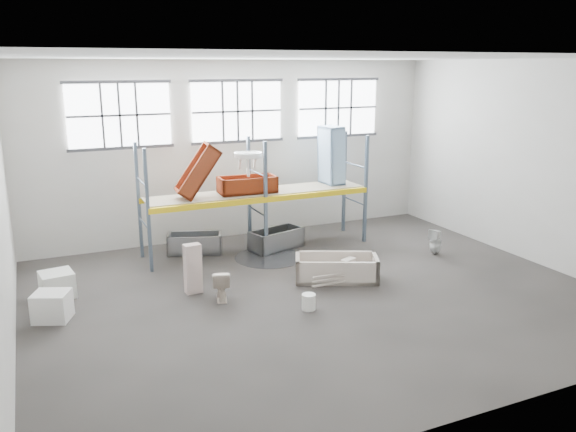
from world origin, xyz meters
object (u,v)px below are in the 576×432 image
cistern_tall (193,269)px  carton_near (52,306)px  toilet_beige (221,284)px  blue_tub_upright (331,156)px  bathtub_beige (336,268)px  steel_tub_right (276,239)px  bucket (309,302)px  toilet_white (435,241)px  rust_tub_flat (247,184)px  steel_tub_left (195,243)px

cistern_tall → carton_near: 2.92m
toilet_beige → blue_tub_upright: 5.67m
bathtub_beige → cistern_tall: size_ratio=1.72×
toilet_beige → steel_tub_right: 3.70m
cistern_tall → bucket: 2.69m
steel_tub_right → toilet_white: bearing=-30.5°
rust_tub_flat → cistern_tall: bearing=-133.1°
rust_tub_flat → carton_near: bearing=-153.4°
toilet_beige → steel_tub_right: toilet_beige is taller
toilet_white → toilet_beige: bearing=-106.0°
toilet_white → blue_tub_upright: bearing=-165.3°
bathtub_beige → carton_near: (-6.15, 0.34, 0.00)m
cistern_tall → toilet_beige: bearing=-57.7°
toilet_white → bucket: bearing=-89.8°
steel_tub_left → blue_tub_upright: bearing=-3.7°
carton_near → bucket: bearing=-18.7°
steel_tub_left → rust_tub_flat: (1.36, -0.44, 1.56)m
bathtub_beige → blue_tub_upright: blue_tub_upright is taller
steel_tub_left → toilet_beige: bearing=-95.9°
bathtub_beige → bucket: (-1.35, -1.28, -0.11)m
toilet_white → steel_tub_left: 6.38m
toilet_white → steel_tub_left: size_ratio=0.49×
steel_tub_right → bucket: size_ratio=4.41×
rust_tub_flat → carton_near: (-5.04, -2.53, -1.54)m
cistern_tall → steel_tub_right: bearing=33.0°
steel_tub_left → steel_tub_right: steel_tub_right is taller
toilet_white → bucket: toilet_white is taller
bathtub_beige → rust_tub_flat: (-1.11, 2.87, 1.54)m
bucket → carton_near: size_ratio=0.50×
toilet_white → carton_near: size_ratio=1.03×
carton_near → rust_tub_flat: bearing=26.6°
bathtub_beige → cistern_tall: cistern_tall is taller
bathtub_beige → toilet_white: size_ratio=2.78×
cistern_tall → carton_near: bearing=-178.9°
toilet_beige → steel_tub_right: bearing=-115.7°
steel_tub_left → blue_tub_upright: 4.49m
cistern_tall → blue_tub_upright: bearing=24.0°
toilet_beige → cistern_tall: 0.78m
bathtub_beige → toilet_beige: 2.81m
bathtub_beige → toilet_white: toilet_white is taller
toilet_beige → blue_tub_upright: bearing=-128.3°
steel_tub_left → steel_tub_right: size_ratio=0.96×
steel_tub_left → bucket: (1.12, -4.59, -0.09)m
rust_tub_flat → blue_tub_upright: bearing=4.0°
bathtub_beige → rust_tub_flat: size_ratio=1.27×
blue_tub_upright → carton_near: 8.36m
steel_tub_right → blue_tub_upright: size_ratio=0.89×
steel_tub_left → blue_tub_upright: size_ratio=0.86×
toilet_white → bucket: 5.01m
toilet_beige → cistern_tall: size_ratio=0.60×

